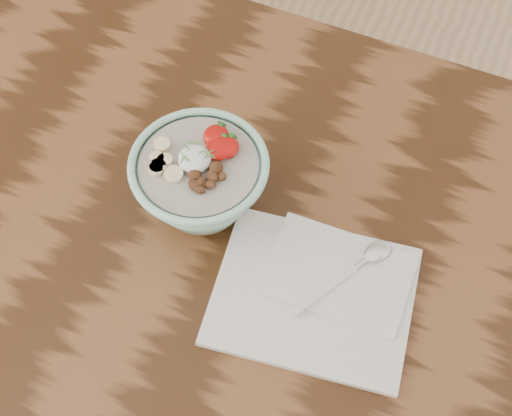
{
  "coord_description": "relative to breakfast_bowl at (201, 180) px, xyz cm",
  "views": [
    {
      "loc": [
        20.68,
        -44.5,
        164.89
      ],
      "look_at": [
        1.89,
        -0.9,
        86.43
      ],
      "focal_mm": 50.0,
      "sensor_mm": 36.0,
      "label": 1
    }
  ],
  "objects": [
    {
      "name": "table",
      "position": [
        8.2,
        -2.94,
        -15.87
      ],
      "size": [
        160.0,
        90.0,
        75.0
      ],
      "color": "#381E0E",
      "rests_on": "ground"
    },
    {
      "name": "breakfast_bowl",
      "position": [
        0.0,
        0.0,
        0.0
      ],
      "size": [
        19.34,
        19.34,
        12.56
      ],
      "rotation": [
        0.0,
        0.0,
        -0.03
      ],
      "color": "#A0D7C0",
      "rests_on": "table"
    },
    {
      "name": "napkin",
      "position": [
        20.64,
        -6.74,
        -5.89
      ],
      "size": [
        29.51,
        25.13,
        1.65
      ],
      "rotation": [
        0.0,
        0.0,
        0.14
      ],
      "color": "silver",
      "rests_on": "table"
    },
    {
      "name": "spoon",
      "position": [
        24.95,
        -0.53,
        -4.56
      ],
      "size": [
        10.05,
        15.91,
        0.9
      ],
      "rotation": [
        0.0,
        0.0,
        -0.51
      ],
      "color": "silver",
      "rests_on": "napkin"
    }
  ]
}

